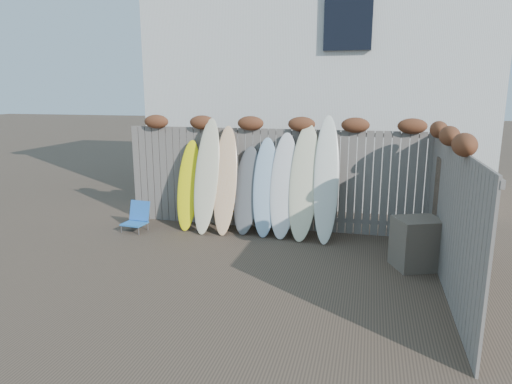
% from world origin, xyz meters
% --- Properties ---
extents(ground, '(80.00, 80.00, 0.00)m').
position_xyz_m(ground, '(0.00, 0.00, 0.00)').
color(ground, '#493A2D').
extents(back_fence, '(6.05, 0.28, 2.24)m').
position_xyz_m(back_fence, '(0.06, 2.39, 1.18)').
color(back_fence, slate).
rests_on(back_fence, ground).
extents(right_fence, '(0.28, 4.40, 2.24)m').
position_xyz_m(right_fence, '(2.99, 0.25, 1.14)').
color(right_fence, slate).
rests_on(right_fence, ground).
extents(house, '(8.50, 5.50, 6.33)m').
position_xyz_m(house, '(0.50, 6.50, 3.20)').
color(house, silver).
rests_on(house, ground).
extents(beach_chair, '(0.47, 0.49, 0.57)m').
position_xyz_m(beach_chair, '(-2.53, 1.59, 0.27)').
color(beach_chair, blue).
rests_on(beach_chair, ground).
extents(wooden_crate, '(0.85, 0.79, 0.80)m').
position_xyz_m(wooden_crate, '(2.68, 0.87, 0.40)').
color(wooden_crate, '#50453C').
rests_on(wooden_crate, ground).
extents(lattice_panel, '(0.15, 1.11, 1.67)m').
position_xyz_m(lattice_panel, '(3.03, 1.07, 0.83)').
color(lattice_panel, brown).
rests_on(lattice_panel, ground).
extents(surfboard_0, '(0.45, 0.63, 1.76)m').
position_xyz_m(surfboard_0, '(-1.59, 2.00, 0.88)').
color(surfboard_0, '#FEEF0A').
rests_on(surfboard_0, ground).
extents(surfboard_1, '(0.50, 0.79, 2.20)m').
position_xyz_m(surfboard_1, '(-1.17, 1.93, 1.10)').
color(surfboard_1, beige).
rests_on(surfboard_1, ground).
extents(surfboard_2, '(0.51, 0.76, 2.06)m').
position_xyz_m(surfboard_2, '(-0.80, 1.94, 1.03)').
color(surfboard_2, '#FFD097').
rests_on(surfboard_2, ground).
extents(surfboard_3, '(0.57, 0.65, 1.67)m').
position_xyz_m(surfboard_3, '(-0.39, 2.02, 0.84)').
color(surfboard_3, '#5B5C5E').
rests_on(surfboard_3, ground).
extents(surfboard_4, '(0.52, 0.69, 1.85)m').
position_xyz_m(surfboard_4, '(-0.01, 1.99, 0.93)').
color(surfboard_4, '#93B2CC').
rests_on(surfboard_4, ground).
extents(surfboard_5, '(0.52, 0.70, 1.95)m').
position_xyz_m(surfboard_5, '(0.34, 1.98, 0.98)').
color(surfboard_5, silver).
rests_on(surfboard_5, ground).
extents(surfboard_6, '(0.59, 0.78, 2.13)m').
position_xyz_m(surfboard_6, '(0.73, 1.95, 1.06)').
color(surfboard_6, beige).
rests_on(surfboard_6, ground).
extents(surfboard_7, '(0.51, 0.83, 2.29)m').
position_xyz_m(surfboard_7, '(1.14, 1.93, 1.14)').
color(surfboard_7, silver).
rests_on(surfboard_7, ground).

